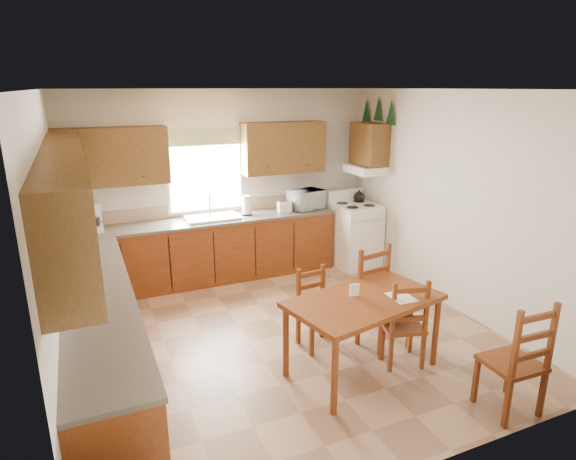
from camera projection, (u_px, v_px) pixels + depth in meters
name	position (u px, v px, depth m)	size (l,w,h in m)	color
floor	(287.00, 334.00, 5.51)	(4.50, 4.50, 0.00)	#A37C5E
ceiling	(286.00, 89.00, 4.74)	(4.50, 4.50, 0.00)	olive
wall_left	(54.00, 249.00, 4.25)	(4.50, 4.50, 0.00)	silver
wall_right	(452.00, 202.00, 5.99)	(4.50, 4.50, 0.00)	silver
wall_back	(226.00, 184.00, 7.10)	(4.50, 4.50, 0.00)	silver
wall_front	(424.00, 305.00, 3.15)	(4.50, 4.50, 0.00)	silver
lower_cab_back	(209.00, 251.00, 6.95)	(3.75, 0.60, 0.88)	brown
lower_cab_left	(102.00, 341.00, 4.50)	(0.60, 3.60, 0.88)	brown
counter_back	(207.00, 221.00, 6.82)	(3.75, 0.63, 0.04)	#554B43
counter_left	(97.00, 296.00, 4.37)	(0.63, 3.60, 0.04)	#554B43
backsplash	(202.00, 209.00, 7.04)	(3.75, 0.01, 0.18)	tan
upper_cab_back_left	(112.00, 157.00, 6.21)	(1.41, 0.33, 0.75)	brown
upper_cab_back_right	(283.00, 148.00, 7.14)	(1.25, 0.33, 0.75)	brown
upper_cab_left	(67.00, 194.00, 4.04)	(0.33, 3.60, 0.75)	brown
upper_cab_stove	(369.00, 144.00, 7.22)	(0.33, 0.62, 0.62)	brown
range_hood	(365.00, 169.00, 7.31)	(0.44, 0.62, 0.12)	white
window_frame	(205.00, 172.00, 6.90)	(1.13, 0.02, 1.18)	white
window_pane	(206.00, 172.00, 6.89)	(1.05, 0.01, 1.10)	white
window_valance	(204.00, 137.00, 6.73)	(1.19, 0.01, 0.24)	#516F3D
sink_basin	(212.00, 217.00, 6.83)	(0.75, 0.45, 0.04)	silver
pine_decal_a	(391.00, 112.00, 6.85)	(0.22, 0.22, 0.36)	#113619
pine_decal_b	(378.00, 108.00, 7.12)	(0.22, 0.22, 0.36)	#113619
pine_decal_c	(366.00, 110.00, 7.41)	(0.22, 0.22, 0.36)	#113619
stove	(354.00, 236.00, 7.53)	(0.65, 0.67, 0.97)	white
coffeemaker	(94.00, 218.00, 6.20)	(0.21, 0.25, 0.35)	white
paper_towel	(247.00, 205.00, 7.01)	(0.12, 0.12, 0.29)	white
toaster	(284.00, 207.00, 7.20)	(0.19, 0.12, 0.16)	white
microwave	(306.00, 199.00, 7.37)	(0.48, 0.35, 0.29)	white
dining_table	(362.00, 335.00, 4.71)	(1.46, 0.83, 0.78)	brown
chair_near_left	(403.00, 320.00, 4.84)	(0.39, 0.38, 0.94)	brown
chair_near_right	(513.00, 356.00, 4.09)	(0.44, 0.42, 1.06)	brown
chair_far_left	(317.00, 310.00, 5.15)	(0.36, 0.35, 0.87)	brown
chair_far_right	(385.00, 301.00, 5.10)	(0.46, 0.43, 1.09)	brown
table_paper	(401.00, 297.00, 4.62)	(0.21, 0.28, 0.00)	white
table_card	(354.00, 290.00, 4.63)	(0.09, 0.02, 0.12)	white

